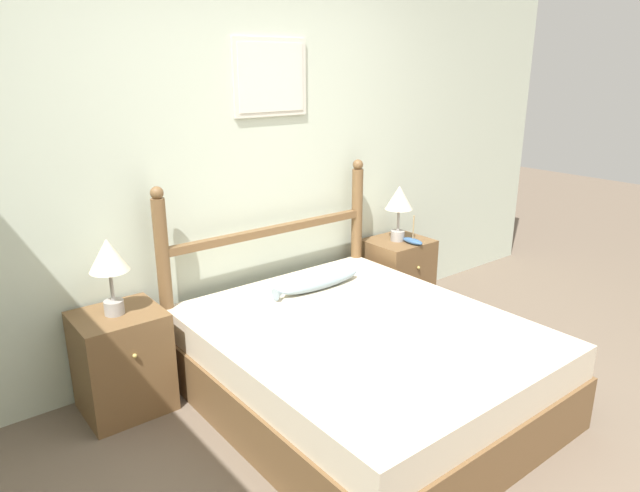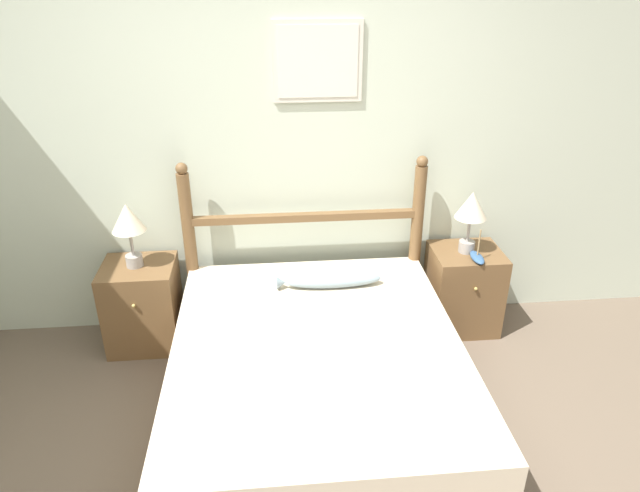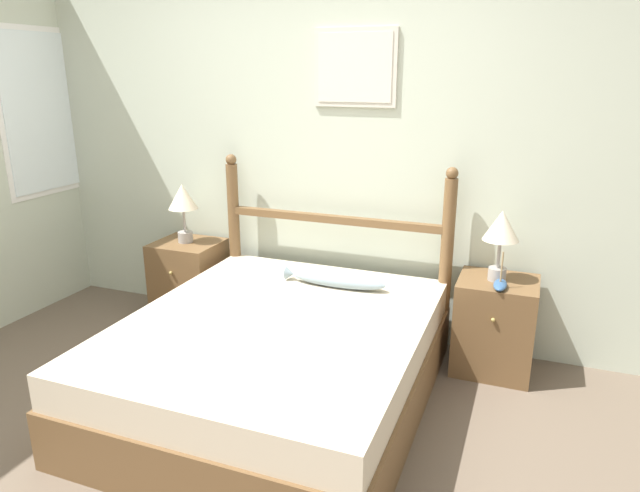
# 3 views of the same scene
# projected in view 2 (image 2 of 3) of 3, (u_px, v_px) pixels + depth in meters

# --- Properties ---
(wall_back) EXTENTS (6.40, 0.08, 2.55)m
(wall_back) POSITION_uv_depth(u_px,v_px,m) (276.00, 146.00, 3.66)
(wall_back) COLOR beige
(wall_back) RESTS_ON ground_plane
(bed) EXTENTS (1.60, 1.91, 0.49)m
(bed) POSITION_uv_depth(u_px,v_px,m) (317.00, 378.00, 3.19)
(bed) COLOR brown
(bed) RESTS_ON ground_plane
(headboard) EXTENTS (1.60, 0.08, 1.23)m
(headboard) POSITION_uv_depth(u_px,v_px,m) (305.00, 241.00, 3.82)
(headboard) COLOR brown
(headboard) RESTS_ON ground_plane
(nightstand_left) EXTENTS (0.46, 0.44, 0.59)m
(nightstand_left) POSITION_uv_depth(u_px,v_px,m) (143.00, 305.00, 3.79)
(nightstand_left) COLOR brown
(nightstand_left) RESTS_ON ground_plane
(nightstand_right) EXTENTS (0.46, 0.44, 0.59)m
(nightstand_right) POSITION_uv_depth(u_px,v_px,m) (463.00, 289.00, 3.97)
(nightstand_right) COLOR brown
(nightstand_right) RESTS_ON ground_plane
(table_lamp_left) EXTENTS (0.21, 0.21, 0.43)m
(table_lamp_left) POSITION_uv_depth(u_px,v_px,m) (128.00, 222.00, 3.52)
(table_lamp_left) COLOR gray
(table_lamp_left) RESTS_ON nightstand_left
(table_lamp_right) EXTENTS (0.21, 0.21, 0.43)m
(table_lamp_right) POSITION_uv_depth(u_px,v_px,m) (471.00, 209.00, 3.70)
(table_lamp_right) COLOR gray
(table_lamp_right) RESTS_ON nightstand_right
(model_boat) EXTENTS (0.07, 0.18, 0.22)m
(model_boat) POSITION_uv_depth(u_px,v_px,m) (477.00, 257.00, 3.71)
(model_boat) COLOR #335684
(model_boat) RESTS_ON nightstand_right
(fish_pillow) EXTENTS (0.66, 0.13, 0.09)m
(fish_pillow) POSITION_uv_depth(u_px,v_px,m) (330.00, 280.00, 3.59)
(fish_pillow) COLOR #8499A3
(fish_pillow) RESTS_ON bed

